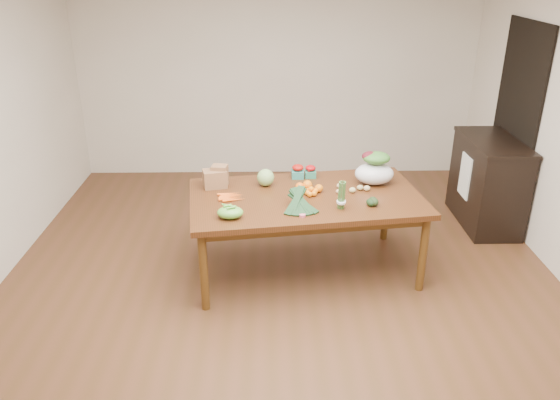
{
  "coord_description": "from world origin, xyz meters",
  "views": [
    {
      "loc": [
        -0.09,
        -3.9,
        2.66
      ],
      "look_at": [
        -0.01,
        0.0,
        0.92
      ],
      "focal_mm": 35.0,
      "sensor_mm": 36.0,
      "label": 1
    }
  ],
  "objects_px": {
    "paper_bag": "(215,177)",
    "cabbage": "(266,178)",
    "dining_table": "(305,234)",
    "kale_bunch": "(300,202)",
    "mandarin_cluster": "(311,190)",
    "cabinet": "(488,182)",
    "salad_bag": "(375,170)",
    "asparagus_bundle": "(342,195)"
  },
  "relations": [
    {
      "from": "paper_bag",
      "to": "cabbage",
      "type": "height_order",
      "value": "paper_bag"
    },
    {
      "from": "dining_table",
      "to": "kale_bunch",
      "type": "relative_size",
      "value": 5.02
    },
    {
      "from": "kale_bunch",
      "to": "mandarin_cluster",
      "type": "bearing_deg",
      "value": 64.14
    },
    {
      "from": "cabbage",
      "to": "kale_bunch",
      "type": "relative_size",
      "value": 0.39
    },
    {
      "from": "cabinet",
      "to": "kale_bunch",
      "type": "distance_m",
      "value": 2.45
    },
    {
      "from": "cabinet",
      "to": "cabbage",
      "type": "relative_size",
      "value": 6.53
    },
    {
      "from": "mandarin_cluster",
      "to": "salad_bag",
      "type": "relative_size",
      "value": 0.51
    },
    {
      "from": "asparagus_bundle",
      "to": "salad_bag",
      "type": "relative_size",
      "value": 0.7
    },
    {
      "from": "mandarin_cluster",
      "to": "asparagus_bundle",
      "type": "relative_size",
      "value": 0.72
    },
    {
      "from": "cabinet",
      "to": "paper_bag",
      "type": "relative_size",
      "value": 3.71
    },
    {
      "from": "dining_table",
      "to": "mandarin_cluster",
      "type": "bearing_deg",
      "value": 20.25
    },
    {
      "from": "cabbage",
      "to": "salad_bag",
      "type": "xyz_separation_m",
      "value": [
        0.99,
        0.03,
        0.06
      ]
    },
    {
      "from": "asparagus_bundle",
      "to": "salad_bag",
      "type": "xyz_separation_m",
      "value": [
        0.37,
        0.54,
        0.01
      ]
    },
    {
      "from": "cabinet",
      "to": "kale_bunch",
      "type": "relative_size",
      "value": 2.55
    },
    {
      "from": "asparagus_bundle",
      "to": "cabinet",
      "type": "bearing_deg",
      "value": 27.87
    },
    {
      "from": "cabinet",
      "to": "kale_bunch",
      "type": "height_order",
      "value": "cabinet"
    },
    {
      "from": "cabinet",
      "to": "cabbage",
      "type": "height_order",
      "value": "cabinet"
    },
    {
      "from": "cabbage",
      "to": "salad_bag",
      "type": "height_order",
      "value": "salad_bag"
    },
    {
      "from": "kale_bunch",
      "to": "salad_bag",
      "type": "bearing_deg",
      "value": 31.79
    },
    {
      "from": "asparagus_bundle",
      "to": "cabbage",
      "type": "bearing_deg",
      "value": 132.68
    },
    {
      "from": "paper_bag",
      "to": "kale_bunch",
      "type": "height_order",
      "value": "paper_bag"
    },
    {
      "from": "kale_bunch",
      "to": "salad_bag",
      "type": "height_order",
      "value": "salad_bag"
    },
    {
      "from": "cabbage",
      "to": "dining_table",
      "type": "bearing_deg",
      "value": -33.61
    },
    {
      "from": "dining_table",
      "to": "mandarin_cluster",
      "type": "relative_size",
      "value": 11.16
    },
    {
      "from": "dining_table",
      "to": "cabbage",
      "type": "relative_size",
      "value": 12.86
    },
    {
      "from": "dining_table",
      "to": "mandarin_cluster",
      "type": "xyz_separation_m",
      "value": [
        0.04,
        0.02,
        0.41
      ]
    },
    {
      "from": "mandarin_cluster",
      "to": "salad_bag",
      "type": "distance_m",
      "value": 0.65
    },
    {
      "from": "cabinet",
      "to": "mandarin_cluster",
      "type": "height_order",
      "value": "cabinet"
    },
    {
      "from": "cabbage",
      "to": "kale_bunch",
      "type": "bearing_deg",
      "value": -62.88
    },
    {
      "from": "dining_table",
      "to": "asparagus_bundle",
      "type": "bearing_deg",
      "value": -53.84
    },
    {
      "from": "dining_table",
      "to": "paper_bag",
      "type": "relative_size",
      "value": 7.3
    },
    {
      "from": "asparagus_bundle",
      "to": "kale_bunch",
      "type": "bearing_deg",
      "value": 178.91
    },
    {
      "from": "cabbage",
      "to": "salad_bag",
      "type": "distance_m",
      "value": 1.0
    },
    {
      "from": "cabbage",
      "to": "mandarin_cluster",
      "type": "bearing_deg",
      "value": -28.02
    },
    {
      "from": "cabinet",
      "to": "paper_bag",
      "type": "xyz_separation_m",
      "value": [
        -2.81,
        -0.74,
        0.38
      ]
    },
    {
      "from": "cabbage",
      "to": "salad_bag",
      "type": "relative_size",
      "value": 0.44
    },
    {
      "from": "cabinet",
      "to": "salad_bag",
      "type": "bearing_deg",
      "value": -153.04
    },
    {
      "from": "dining_table",
      "to": "asparagus_bundle",
      "type": "relative_size",
      "value": 8.04
    },
    {
      "from": "paper_bag",
      "to": "asparagus_bundle",
      "type": "xyz_separation_m",
      "value": [
        1.08,
        -0.5,
        0.03
      ]
    },
    {
      "from": "cabbage",
      "to": "kale_bunch",
      "type": "distance_m",
      "value": 0.63
    },
    {
      "from": "cabinet",
      "to": "cabbage",
      "type": "xyz_separation_m",
      "value": [
        -2.35,
        -0.72,
        0.36
      ]
    },
    {
      "from": "cabbage",
      "to": "kale_bunch",
      "type": "xyz_separation_m",
      "value": [
        0.29,
        -0.56,
        0.0
      ]
    }
  ]
}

